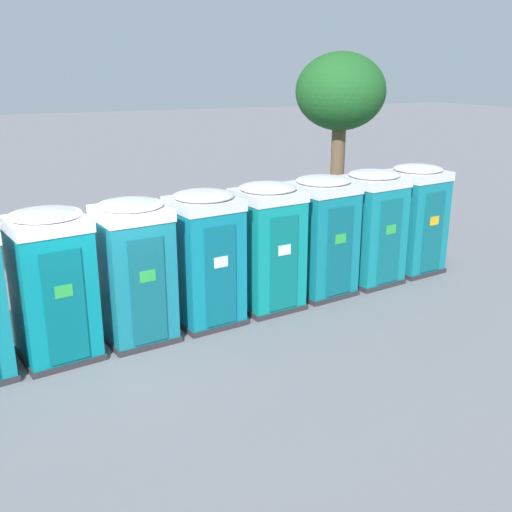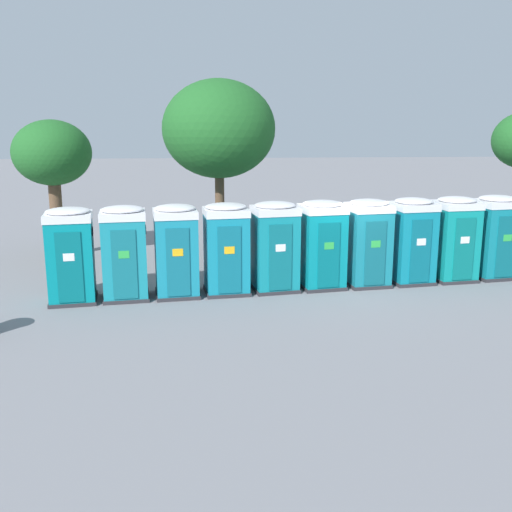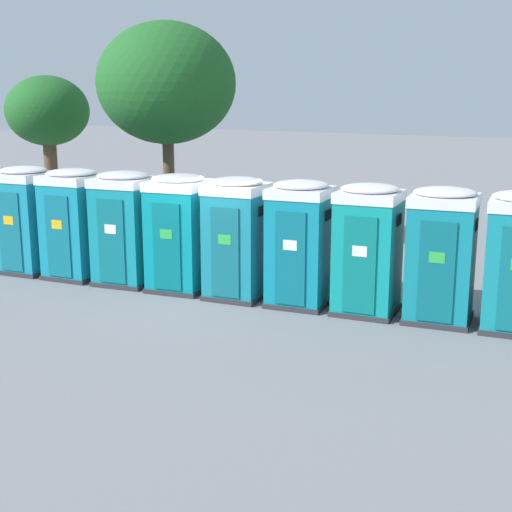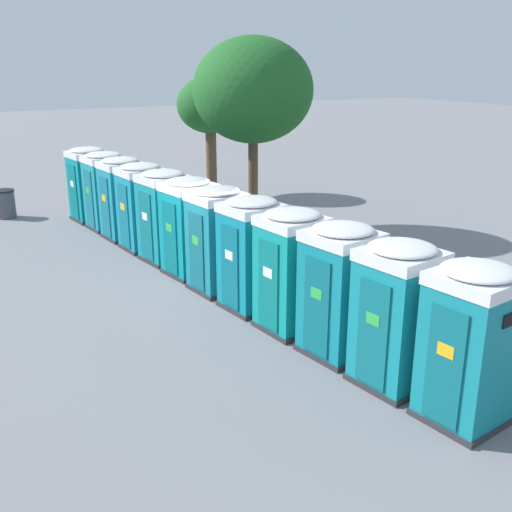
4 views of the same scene
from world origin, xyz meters
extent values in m
plane|color=slate|center=(0.00, 0.00, 0.00)|extent=(120.00, 120.00, 0.00)
cube|color=#2D2D33|center=(-7.57, -1.11, 0.05)|extent=(1.39, 1.36, 0.10)
cube|color=#07828B|center=(-7.57, -1.11, 1.15)|extent=(1.32, 1.30, 2.10)
cube|color=#07656D|center=(-7.48, -1.68, 1.07)|extent=(0.64, 0.12, 1.85)
cube|color=white|center=(-7.48, -1.70, 1.35)|extent=(0.28, 0.05, 0.20)
cube|color=black|center=(-6.98, -1.02, 1.89)|extent=(0.08, 0.36, 0.20)
cube|color=white|center=(-7.57, -1.11, 2.30)|extent=(1.36, 1.34, 0.20)
ellipsoid|color=white|center=(-7.57, -1.11, 2.45)|extent=(1.29, 1.27, 0.18)
cube|color=#2D2D33|center=(-6.19, -0.90, 0.05)|extent=(1.35, 1.34, 0.10)
cube|color=teal|center=(-6.19, -0.90, 1.15)|extent=(1.29, 1.27, 2.10)
cube|color=#126976|center=(-6.12, -1.48, 1.07)|extent=(0.64, 0.11, 1.85)
cube|color=green|center=(-6.12, -1.50, 1.35)|extent=(0.28, 0.04, 0.20)
cube|color=black|center=(-5.60, -0.83, 1.89)|extent=(0.07, 0.36, 0.20)
cube|color=white|center=(-6.19, -0.90, 2.30)|extent=(1.33, 1.31, 0.20)
ellipsoid|color=white|center=(-6.19, -0.90, 2.45)|extent=(1.26, 1.25, 0.18)
cube|color=#2D2D33|center=(-4.81, -0.75, 0.05)|extent=(1.33, 1.34, 0.10)
cube|color=teal|center=(-4.81, -0.75, 1.15)|extent=(1.26, 1.28, 2.10)
cube|color=#11677A|center=(-4.73, -1.33, 1.07)|extent=(0.62, 0.11, 1.85)
cube|color=yellow|center=(-4.73, -1.35, 1.35)|extent=(0.28, 0.04, 0.20)
cube|color=black|center=(-4.24, -0.67, 1.89)|extent=(0.07, 0.36, 0.20)
cube|color=white|center=(-4.81, -0.75, 2.30)|extent=(1.30, 1.31, 0.20)
ellipsoid|color=white|center=(-4.81, -0.75, 2.45)|extent=(1.24, 1.25, 0.18)
cube|color=#2D2D33|center=(-3.43, -0.57, 0.05)|extent=(1.35, 1.33, 0.10)
cube|color=teal|center=(-3.43, -0.57, 1.15)|extent=(1.28, 1.27, 2.10)
cube|color=#0E667A|center=(-3.36, -1.15, 1.07)|extent=(0.64, 0.10, 1.85)
cube|color=yellow|center=(-3.36, -1.17, 1.35)|extent=(0.28, 0.04, 0.20)
cube|color=black|center=(-2.84, -0.50, 1.89)|extent=(0.07, 0.36, 0.20)
cube|color=white|center=(-3.43, -0.57, 2.30)|extent=(1.32, 1.31, 0.20)
ellipsoid|color=white|center=(-3.43, -0.57, 2.45)|extent=(1.26, 1.24, 0.18)
cube|color=#2D2D33|center=(-2.05, -0.39, 0.05)|extent=(1.41, 1.38, 0.10)
cube|color=teal|center=(-2.05, -0.39, 1.15)|extent=(1.35, 1.32, 2.10)
cube|color=#0D6771|center=(-1.96, -0.96, 1.07)|extent=(0.64, 0.14, 1.85)
cube|color=white|center=(-1.95, -0.98, 1.35)|extent=(0.28, 0.05, 0.20)
cube|color=black|center=(-1.46, -0.29, 1.89)|extent=(0.08, 0.36, 0.20)
cube|color=white|center=(-2.05, -0.39, 2.30)|extent=(1.39, 1.36, 0.20)
ellipsoid|color=white|center=(-2.05, -0.39, 2.45)|extent=(1.32, 1.29, 0.18)
cube|color=#2D2D33|center=(-0.67, -0.22, 0.05)|extent=(1.39, 1.38, 0.10)
cube|color=#098591|center=(-0.67, -0.22, 1.15)|extent=(1.32, 1.31, 2.10)
cube|color=#076871|center=(-0.58, -0.80, 1.07)|extent=(0.63, 0.13, 1.85)
cube|color=green|center=(-0.58, -0.81, 1.35)|extent=(0.28, 0.05, 0.20)
cube|color=black|center=(-0.09, -0.12, 1.89)|extent=(0.08, 0.36, 0.20)
cube|color=white|center=(-0.67, -0.22, 2.30)|extent=(1.36, 1.35, 0.20)
ellipsoid|color=white|center=(-0.67, -0.22, 2.45)|extent=(1.30, 1.29, 0.18)
cube|color=#2D2D33|center=(0.71, -0.07, 0.05)|extent=(1.32, 1.34, 0.10)
cube|color=teal|center=(0.71, -0.07, 1.15)|extent=(1.26, 1.27, 2.10)
cube|color=#11616E|center=(0.78, -0.65, 1.07)|extent=(0.61, 0.11, 1.85)
cube|color=green|center=(0.79, -0.67, 1.35)|extent=(0.28, 0.04, 0.20)
cube|color=black|center=(1.28, 0.00, 1.89)|extent=(0.07, 0.36, 0.20)
cube|color=white|center=(0.71, -0.07, 2.30)|extent=(1.29, 1.31, 0.20)
ellipsoid|color=white|center=(0.71, -0.07, 2.45)|extent=(1.23, 1.25, 0.18)
cube|color=#2D2D33|center=(2.09, 0.12, 0.05)|extent=(1.34, 1.35, 0.10)
cube|color=#0E7F95|center=(2.09, 0.12, 1.15)|extent=(1.27, 1.29, 2.10)
cube|color=#0B6374|center=(2.17, -0.46, 1.07)|extent=(0.62, 0.12, 1.85)
cube|color=white|center=(2.17, -0.48, 1.35)|extent=(0.28, 0.05, 0.20)
cube|color=black|center=(2.66, 0.20, 1.89)|extent=(0.07, 0.36, 0.20)
cube|color=white|center=(2.09, 0.12, 2.30)|extent=(1.31, 1.32, 0.20)
ellipsoid|color=white|center=(2.09, 0.12, 2.45)|extent=(1.25, 1.26, 0.18)
cube|color=#2D2D33|center=(3.46, 0.30, 0.05)|extent=(1.33, 1.34, 0.10)
cube|color=#0E8D8A|center=(3.46, 0.30, 1.15)|extent=(1.27, 1.27, 2.10)
cube|color=#0B6E6C|center=(3.54, -0.28, 1.07)|extent=(0.62, 0.11, 1.85)
cube|color=white|center=(3.54, -0.30, 1.35)|extent=(0.28, 0.04, 0.20)
cube|color=black|center=(4.04, 0.37, 1.89)|extent=(0.07, 0.36, 0.20)
cube|color=white|center=(3.46, 0.30, 2.30)|extent=(1.31, 1.31, 0.20)
ellipsoid|color=white|center=(3.46, 0.30, 2.45)|extent=(1.24, 1.25, 0.18)
cube|color=#2D2D33|center=(4.84, 0.51, 0.05)|extent=(1.39, 1.37, 0.10)
cube|color=#107C8B|center=(4.84, 0.51, 1.15)|extent=(1.33, 1.31, 2.10)
cube|color=#0C616C|center=(4.93, -0.07, 1.07)|extent=(0.64, 0.13, 1.85)
cube|color=green|center=(4.93, -0.09, 1.35)|extent=(0.28, 0.05, 0.20)
cube|color=white|center=(4.84, 0.51, 2.30)|extent=(1.37, 1.34, 0.20)
ellipsoid|color=white|center=(4.84, 0.51, 2.45)|extent=(1.30, 1.28, 0.18)
cylinder|color=brown|center=(-9.23, 4.31, 1.53)|extent=(0.43, 0.43, 3.06)
ellipsoid|color=#1E5B23|center=(-9.23, 4.31, 3.67)|extent=(2.66, 2.66, 2.23)
cylinder|color=brown|center=(-3.53, 3.19, 1.80)|extent=(0.31, 0.31, 3.59)
ellipsoid|color=#1E5B23|center=(-3.53, 3.19, 4.48)|extent=(3.71, 3.71, 3.21)
camera|label=1|loc=(-1.54, -9.90, 4.63)|focal=42.00mm
camera|label=2|loc=(-3.85, -16.87, 4.78)|focal=42.00mm
camera|label=3|loc=(8.45, -12.38, 4.21)|focal=50.00mm
camera|label=4|loc=(13.19, -5.82, 5.32)|focal=42.00mm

